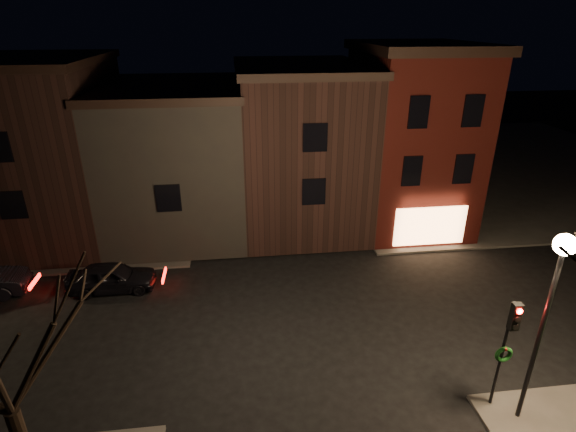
{
  "coord_description": "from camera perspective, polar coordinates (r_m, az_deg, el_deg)",
  "views": [
    {
      "loc": [
        -2.44,
        -15.62,
        11.83
      ],
      "look_at": [
        -0.04,
        3.74,
        3.2
      ],
      "focal_mm": 28.0,
      "sensor_mm": 36.0,
      "label": 1
    }
  ],
  "objects": [
    {
      "name": "street_lamp_near",
      "position": [
        14.54,
        30.81,
        -7.07
      ],
      "size": [
        0.6,
        0.6,
        6.48
      ],
      "color": "black",
      "rests_on": "sidewalk_near_right"
    },
    {
      "name": "row_building_c",
      "position": [
        28.97,
        -28.48,
        7.52
      ],
      "size": [
        7.3,
        10.3,
        9.9
      ],
      "color": "black",
      "rests_on": "ground"
    },
    {
      "name": "traffic_signal",
      "position": [
        15.76,
        26.12,
        -13.92
      ],
      "size": [
        0.58,
        0.38,
        4.05
      ],
      "color": "black",
      "rests_on": "sidewalk_near_right"
    },
    {
      "name": "sidewalk_far_right",
      "position": [
        43.71,
        24.29,
        6.11
      ],
      "size": [
        30.0,
        30.0,
        0.12
      ],
      "primitive_type": "cube",
      "color": "#2D2B28",
      "rests_on": "ground"
    },
    {
      "name": "parked_car_a",
      "position": [
        22.81,
        -21.48,
        -7.23
      ],
      "size": [
        4.05,
        1.68,
        1.37
      ],
      "primitive_type": "imported",
      "rotation": [
        0.0,
        0.0,
        1.59
      ],
      "color": "black",
      "rests_on": "ground"
    },
    {
      "name": "row_building_b",
      "position": [
        27.37,
        -13.85,
        7.27
      ],
      "size": [
        7.8,
        10.3,
        8.4
      ],
      "color": "black",
      "rests_on": "ground"
    },
    {
      "name": "row_building_a",
      "position": [
        27.33,
        1.47,
        9.02
      ],
      "size": [
        7.3,
        10.3,
        9.4
      ],
      "color": "black",
      "rests_on": "ground"
    },
    {
      "name": "ground",
      "position": [
        19.74,
        1.48,
        -12.96
      ],
      "size": [
        120.0,
        120.0,
        0.0
      ],
      "primitive_type": "plane",
      "color": "black",
      "rests_on": "ground"
    },
    {
      "name": "corner_building",
      "position": [
        27.93,
        15.31,
        9.72
      ],
      "size": [
        6.5,
        8.5,
        10.5
      ],
      "color": "#430F0C",
      "rests_on": "ground"
    },
    {
      "name": "sidewalk_far_left",
      "position": [
        41.42,
        -31.85,
        3.68
      ],
      "size": [
        30.0,
        30.0,
        0.12
      ],
      "primitive_type": "cube",
      "color": "#2D2B28",
      "rests_on": "ground"
    }
  ]
}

